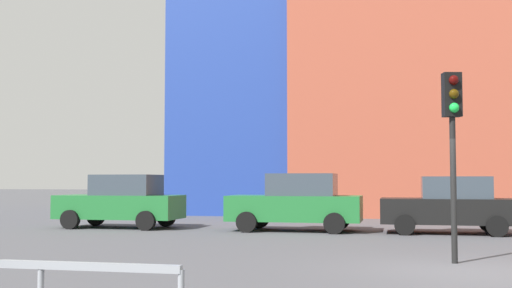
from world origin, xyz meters
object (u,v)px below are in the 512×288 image
at_px(parked_car_0, 122,201).
at_px(traffic_light_island, 453,122).
at_px(parked_car_2, 450,205).
at_px(parked_car_1, 297,202).

relative_size(parked_car_0, traffic_light_island, 1.12).
xyz_separation_m(parked_car_0, parked_car_2, (11.10, -0.00, -0.04)).
height_order(parked_car_0, parked_car_2, parked_car_0).
bearing_deg(parked_car_1, parked_car_2, -180.00).
xyz_separation_m(parked_car_0, parked_car_1, (6.24, -0.00, 0.01)).
relative_size(parked_car_1, traffic_light_island, 1.13).
distance_m(parked_car_0, parked_car_2, 11.10).
bearing_deg(parked_car_1, parked_car_0, -0.00).
height_order(parked_car_0, parked_car_1, parked_car_1).
distance_m(parked_car_1, traffic_light_island, 8.83).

